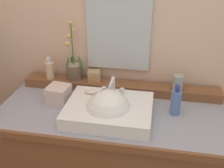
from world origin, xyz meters
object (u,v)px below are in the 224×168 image
at_px(soap_dispenser, 50,70).
at_px(soap_bar, 90,92).
at_px(trinket_box, 94,76).
at_px(tissue_box, 59,94).
at_px(sink_basin, 109,111).
at_px(potted_plant, 74,68).
at_px(tumbler_cup, 178,82).
at_px(lotion_bottle, 176,102).

bearing_deg(soap_dispenser, soap_bar, -29.95).
height_order(trinket_box, tissue_box, trinket_box).
height_order(soap_bar, trinket_box, trinket_box).
height_order(soap_dispenser, trinket_box, soap_dispenser).
distance_m(sink_basin, trinket_box, 0.37).
distance_m(soap_dispenser, trinket_box, 0.31).
bearing_deg(sink_basin, soap_bar, 139.60).
distance_m(soap_bar, soap_dispenser, 0.39).
bearing_deg(potted_plant, tissue_box, -98.48).
xyz_separation_m(tumbler_cup, tissue_box, (-0.73, -0.19, -0.05)).
height_order(potted_plant, trinket_box, potted_plant).
distance_m(soap_bar, lotion_bottle, 0.51).
bearing_deg(tumbler_cup, soap_bar, -160.19).
bearing_deg(trinket_box, soap_dispenser, 175.32).
relative_size(tumbler_cup, trinket_box, 1.11).
xyz_separation_m(soap_dispenser, trinket_box, (0.31, 0.02, -0.03)).
bearing_deg(soap_dispenser, sink_basin, -33.21).
bearing_deg(soap_bar, potted_plant, 128.02).
relative_size(tumbler_cup, lotion_bottle, 0.50).
xyz_separation_m(sink_basin, trinket_box, (-0.16, 0.33, 0.06)).
relative_size(lotion_bottle, tissue_box, 1.44).
distance_m(soap_bar, potted_plant, 0.29).
xyz_separation_m(sink_basin, soap_bar, (-0.14, 0.11, 0.05)).
height_order(sink_basin, lotion_bottle, sink_basin).
xyz_separation_m(soap_dispenser, tumbler_cup, (0.87, -0.00, -0.02)).
bearing_deg(soap_dispenser, tumbler_cup, -0.26).
bearing_deg(trinket_box, lotion_bottle, -31.42).
relative_size(sink_basin, lotion_bottle, 2.62).
xyz_separation_m(soap_bar, lotion_bottle, (0.51, -0.01, -0.01)).
bearing_deg(potted_plant, lotion_bottle, -18.43).
distance_m(tumbler_cup, trinket_box, 0.56).
bearing_deg(lotion_bottle, potted_plant, 161.57).
distance_m(trinket_box, lotion_bottle, 0.59).
bearing_deg(tumbler_cup, soap_dispenser, 179.74).
bearing_deg(trinket_box, potted_plant, 169.52).
bearing_deg(sink_basin, tissue_box, 162.06).
distance_m(potted_plant, tissue_box, 0.24).
relative_size(sink_basin, soap_bar, 7.02).
bearing_deg(soap_dispenser, potted_plant, 9.22).
bearing_deg(tissue_box, potted_plant, 81.52).
relative_size(potted_plant, tumbler_cup, 4.22).
distance_m(sink_basin, tumbler_cup, 0.50).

